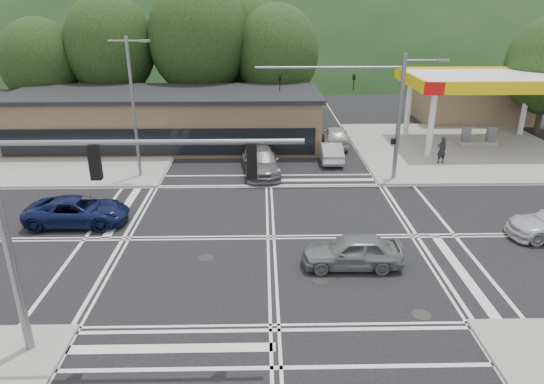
{
  "coord_description": "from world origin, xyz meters",
  "views": [
    {
      "loc": [
        -0.4,
        -21.52,
        10.92
      ],
      "look_at": [
        0.11,
        2.58,
        1.4
      ],
      "focal_mm": 32.0,
      "sensor_mm": 36.0,
      "label": 1
    }
  ],
  "objects_px": {
    "car_queue_b": "(335,136)",
    "pedestrian": "(442,150)",
    "car_grey_center": "(352,251)",
    "car_queue_a": "(330,151)",
    "car_northbound": "(261,161)",
    "car_blue_west": "(78,211)"
  },
  "relations": [
    {
      "from": "car_blue_west",
      "to": "car_northbound",
      "type": "distance_m",
      "value": 12.43
    },
    {
      "from": "pedestrian",
      "to": "car_blue_west",
      "type": "bearing_deg",
      "value": 7.1
    },
    {
      "from": "car_blue_west",
      "to": "car_northbound",
      "type": "bearing_deg",
      "value": -50.44
    },
    {
      "from": "car_grey_center",
      "to": "pedestrian",
      "type": "xyz_separation_m",
      "value": [
        8.81,
        14.02,
        0.37
      ]
    },
    {
      "from": "car_queue_b",
      "to": "pedestrian",
      "type": "height_order",
      "value": "pedestrian"
    },
    {
      "from": "car_grey_center",
      "to": "car_queue_b",
      "type": "xyz_separation_m",
      "value": [
        2.0,
        19.1,
        0.06
      ]
    },
    {
      "from": "car_queue_b",
      "to": "pedestrian",
      "type": "xyz_separation_m",
      "value": [
        6.8,
        -5.08,
        0.31
      ]
    },
    {
      "from": "car_queue_a",
      "to": "pedestrian",
      "type": "height_order",
      "value": "pedestrian"
    },
    {
      "from": "car_grey_center",
      "to": "car_northbound",
      "type": "xyz_separation_m",
      "value": [
        -4.0,
        12.62,
        0.06
      ]
    },
    {
      "from": "car_northbound",
      "to": "pedestrian",
      "type": "distance_m",
      "value": 12.88
    },
    {
      "from": "car_blue_west",
      "to": "car_queue_a",
      "type": "height_order",
      "value": "car_blue_west"
    },
    {
      "from": "car_grey_center",
      "to": "car_queue_a",
      "type": "relative_size",
      "value": 1.02
    },
    {
      "from": "car_queue_a",
      "to": "car_northbound",
      "type": "bearing_deg",
      "value": 27.22
    },
    {
      "from": "car_blue_west",
      "to": "car_northbound",
      "type": "height_order",
      "value": "car_northbound"
    },
    {
      "from": "car_blue_west",
      "to": "car_grey_center",
      "type": "distance_m",
      "value": 14.33
    },
    {
      "from": "car_blue_west",
      "to": "car_queue_b",
      "type": "distance_m",
      "value": 21.21
    },
    {
      "from": "car_grey_center",
      "to": "car_northbound",
      "type": "distance_m",
      "value": 13.23
    },
    {
      "from": "car_queue_b",
      "to": "pedestrian",
      "type": "bearing_deg",
      "value": 146.45
    },
    {
      "from": "car_blue_west",
      "to": "car_queue_b",
      "type": "height_order",
      "value": "car_queue_b"
    },
    {
      "from": "car_blue_west",
      "to": "car_queue_a",
      "type": "bearing_deg",
      "value": -54.48
    },
    {
      "from": "car_queue_a",
      "to": "car_queue_b",
      "type": "bearing_deg",
      "value": -102.97
    },
    {
      "from": "car_northbound",
      "to": "car_grey_center",
      "type": "bearing_deg",
      "value": -78.13
    }
  ]
}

